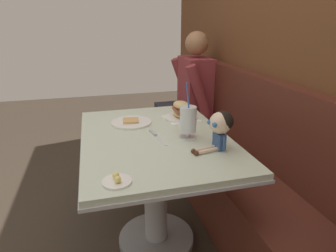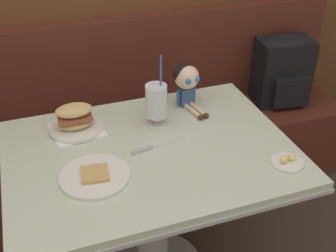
{
  "view_description": "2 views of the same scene",
  "coord_description": "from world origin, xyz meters",
  "px_view_note": "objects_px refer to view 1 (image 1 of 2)",
  "views": [
    {
      "loc": [
        1.48,
        -0.13,
        1.36
      ],
      "look_at": [
        0.05,
        0.25,
        0.81
      ],
      "focal_mm": 31.01,
      "sensor_mm": 36.0,
      "label": 1
    },
    {
      "loc": [
        -0.38,
        -1.12,
        1.72
      ],
      "look_at": [
        0.08,
        0.18,
        0.83
      ],
      "focal_mm": 46.07,
      "sensor_mm": 36.0,
      "label": 2
    }
  ],
  "objects_px": {
    "butter_saucer": "(117,181)",
    "seated_doll": "(220,125)",
    "diner_patron": "(191,89)",
    "toast_plate": "(131,122)",
    "sandwich_plate": "(181,112)",
    "milkshake_glass": "(188,121)",
    "butter_knife": "(155,135)"
  },
  "relations": [
    {
      "from": "sandwich_plate",
      "to": "seated_doll",
      "type": "relative_size",
      "value": 1.01
    },
    {
      "from": "toast_plate",
      "to": "diner_patron",
      "type": "xyz_separation_m",
      "value": [
        -0.81,
        0.68,
        -0.01
      ]
    },
    {
      "from": "milkshake_glass",
      "to": "seated_doll",
      "type": "distance_m",
      "value": 0.21
    },
    {
      "from": "sandwich_plate",
      "to": "butter_knife",
      "type": "xyz_separation_m",
      "value": [
        0.25,
        -0.23,
        -0.04
      ]
    },
    {
      "from": "sandwich_plate",
      "to": "butter_knife",
      "type": "bearing_deg",
      "value": -42.91
    },
    {
      "from": "toast_plate",
      "to": "sandwich_plate",
      "type": "bearing_deg",
      "value": 92.18
    },
    {
      "from": "butter_saucer",
      "to": "seated_doll",
      "type": "distance_m",
      "value": 0.58
    },
    {
      "from": "seated_doll",
      "to": "diner_patron",
      "type": "xyz_separation_m",
      "value": [
        -1.3,
        0.3,
        -0.13
      ]
    },
    {
      "from": "toast_plate",
      "to": "sandwich_plate",
      "type": "distance_m",
      "value": 0.33
    },
    {
      "from": "toast_plate",
      "to": "sandwich_plate",
      "type": "xyz_separation_m",
      "value": [
        -0.01,
        0.33,
        0.04
      ]
    },
    {
      "from": "seated_doll",
      "to": "diner_patron",
      "type": "relative_size",
      "value": 0.28
    },
    {
      "from": "diner_patron",
      "to": "butter_knife",
      "type": "bearing_deg",
      "value": -28.95
    },
    {
      "from": "butter_saucer",
      "to": "diner_patron",
      "type": "xyz_separation_m",
      "value": [
        -1.49,
        0.83,
        -0.01
      ]
    },
    {
      "from": "milkshake_glass",
      "to": "butter_knife",
      "type": "xyz_separation_m",
      "value": [
        -0.08,
        -0.16,
        -0.09
      ]
    },
    {
      "from": "butter_saucer",
      "to": "diner_patron",
      "type": "bearing_deg",
      "value": 150.85
    },
    {
      "from": "milkshake_glass",
      "to": "diner_patron",
      "type": "relative_size",
      "value": 0.39
    },
    {
      "from": "butter_knife",
      "to": "diner_patron",
      "type": "height_order",
      "value": "diner_patron"
    },
    {
      "from": "butter_knife",
      "to": "toast_plate",
      "type": "bearing_deg",
      "value": -156.39
    },
    {
      "from": "butter_saucer",
      "to": "butter_knife",
      "type": "distance_m",
      "value": 0.52
    },
    {
      "from": "sandwich_plate",
      "to": "milkshake_glass",
      "type": "bearing_deg",
      "value": -11.16
    },
    {
      "from": "seated_doll",
      "to": "diner_patron",
      "type": "distance_m",
      "value": 1.34
    },
    {
      "from": "toast_plate",
      "to": "milkshake_glass",
      "type": "xyz_separation_m",
      "value": [
        0.32,
        0.27,
        0.09
      ]
    },
    {
      "from": "seated_doll",
      "to": "milkshake_glass",
      "type": "bearing_deg",
      "value": -148.31
    },
    {
      "from": "milkshake_glass",
      "to": "toast_plate",
      "type": "bearing_deg",
      "value": -139.92
    },
    {
      "from": "sandwich_plate",
      "to": "butter_knife",
      "type": "height_order",
      "value": "sandwich_plate"
    },
    {
      "from": "toast_plate",
      "to": "sandwich_plate",
      "type": "height_order",
      "value": "sandwich_plate"
    },
    {
      "from": "milkshake_glass",
      "to": "seated_doll",
      "type": "xyz_separation_m",
      "value": [
        0.17,
        0.11,
        0.03
      ]
    },
    {
      "from": "milkshake_glass",
      "to": "seated_doll",
      "type": "height_order",
      "value": "milkshake_glass"
    },
    {
      "from": "milkshake_glass",
      "to": "butter_saucer",
      "type": "xyz_separation_m",
      "value": [
        0.37,
        -0.42,
        -0.09
      ]
    },
    {
      "from": "butter_knife",
      "to": "diner_patron",
      "type": "relative_size",
      "value": 0.29
    },
    {
      "from": "sandwich_plate",
      "to": "diner_patron",
      "type": "relative_size",
      "value": 0.28
    },
    {
      "from": "milkshake_glass",
      "to": "sandwich_plate",
      "type": "height_order",
      "value": "milkshake_glass"
    }
  ]
}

